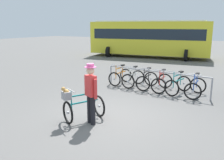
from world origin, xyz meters
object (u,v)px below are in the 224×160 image
(racked_bike_orange, at_px, (120,76))
(bus_distant, at_px, (149,37))
(racked_bike_black, at_px, (147,80))
(featured_bicycle, at_px, (80,105))
(racked_bike_blue, at_px, (195,87))
(racked_bike_red, at_px, (162,82))
(person_with_featured_bike, at_px, (91,91))
(racked_bike_teal, at_px, (178,85))
(racked_bike_white, at_px, (133,78))

(racked_bike_orange, distance_m, bus_distant, 10.23)
(racked_bike_black, xyz_separation_m, featured_bicycle, (-0.28, -4.39, 0.12))
(featured_bicycle, bearing_deg, racked_bike_blue, 60.63)
(racked_bike_red, xyz_separation_m, racked_bike_blue, (1.39, -0.12, 0.00))
(racked_bike_black, relative_size, person_with_featured_bike, 0.64)
(racked_bike_teal, relative_size, person_with_featured_bike, 0.71)
(racked_bike_teal, bearing_deg, racked_bike_red, 175.14)
(racked_bike_white, xyz_separation_m, racked_bike_black, (0.70, -0.06, -0.00))
(racked_bike_orange, xyz_separation_m, bus_distant, (-2.53, 9.81, 1.37))
(racked_bike_teal, distance_m, person_with_featured_bike, 4.50)
(racked_bike_orange, bearing_deg, featured_bicycle, -76.09)
(racked_bike_white, height_order, racked_bike_blue, same)
(racked_bike_black, height_order, racked_bike_blue, same)
(racked_bike_black, xyz_separation_m, racked_bike_blue, (2.09, -0.18, 0.00))
(racked_bike_blue, bearing_deg, racked_bike_orange, 175.14)
(racked_bike_red, distance_m, bus_distant, 11.09)
(racked_bike_red, relative_size, racked_bike_teal, 0.92)
(racked_bike_white, relative_size, racked_bike_teal, 0.91)
(racked_bike_orange, relative_size, person_with_featured_bike, 0.65)
(racked_bike_orange, bearing_deg, person_with_featured_bike, -71.50)
(racked_bike_white, relative_size, featured_bicycle, 0.88)
(racked_bike_red, relative_size, racked_bike_blue, 1.03)
(racked_bike_orange, bearing_deg, racked_bike_black, -4.86)
(racked_bike_black, xyz_separation_m, bus_distant, (-3.92, 9.93, 1.37))
(racked_bike_teal, height_order, bus_distant, bus_distant)
(racked_bike_red, xyz_separation_m, racked_bike_teal, (0.70, -0.06, 0.00))
(racked_bike_white, relative_size, racked_bike_blue, 1.02)
(racked_bike_blue, distance_m, featured_bicycle, 4.84)
(racked_bike_orange, height_order, person_with_featured_bike, person_with_featured_bike)
(racked_bike_orange, relative_size, featured_bicycle, 0.90)
(racked_bike_orange, distance_m, racked_bike_white, 0.70)
(racked_bike_red, bearing_deg, person_with_featured_bike, -97.69)
(person_with_featured_bike, bearing_deg, bus_distant, 105.74)
(racked_bike_black, bearing_deg, featured_bicycle, -93.63)
(racked_bike_blue, xyz_separation_m, bus_distant, (-6.02, 10.11, 1.37))
(racked_bike_red, height_order, racked_bike_blue, same)
(racked_bike_black, height_order, racked_bike_red, same)
(racked_bike_blue, relative_size, featured_bicycle, 0.86)
(racked_bike_white, relative_size, racked_bike_red, 0.99)
(racked_bike_orange, bearing_deg, racked_bike_teal, -4.86)
(racked_bike_white, distance_m, racked_bike_blue, 2.80)
(racked_bike_blue, bearing_deg, racked_bike_red, 175.14)
(bus_distant, bearing_deg, featured_bicycle, -75.72)
(racked_bike_black, relative_size, featured_bicycle, 0.88)
(racked_bike_black, height_order, bus_distant, bus_distant)
(racked_bike_orange, relative_size, racked_bike_teal, 0.92)
(racked_bike_teal, xyz_separation_m, bus_distant, (-5.32, 10.05, 1.37))
(racked_bike_white, xyz_separation_m, racked_bike_red, (1.40, -0.12, 0.00))
(featured_bicycle, height_order, bus_distant, bus_distant)
(racked_bike_blue, bearing_deg, racked_bike_black, 175.14)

